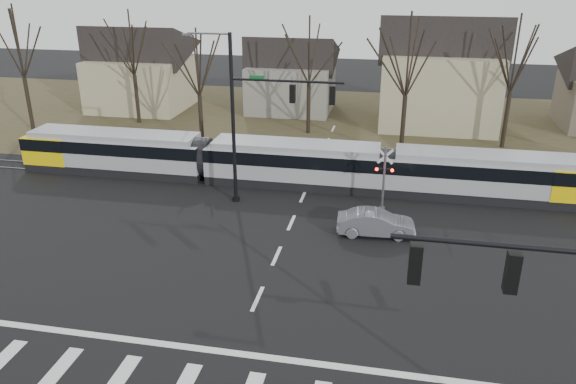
# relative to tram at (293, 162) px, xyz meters

# --- Properties ---
(ground) EXTENTS (140.00, 140.00, 0.00)m
(ground) POSITION_rel_tram_xyz_m (1.03, -16.00, -1.57)
(ground) COLOR black
(grass_verge) EXTENTS (140.00, 28.00, 0.01)m
(grass_verge) POSITION_rel_tram_xyz_m (1.03, 16.00, -1.57)
(grass_verge) COLOR #38331E
(grass_verge) RESTS_ON ground
(stop_line) EXTENTS (28.00, 0.35, 0.01)m
(stop_line) POSITION_rel_tram_xyz_m (1.03, -17.80, -1.57)
(stop_line) COLOR silver
(stop_line) RESTS_ON ground
(lane_dashes) EXTENTS (0.18, 30.00, 0.01)m
(lane_dashes) POSITION_rel_tram_xyz_m (1.03, -0.00, -1.57)
(lane_dashes) COLOR silver
(lane_dashes) RESTS_ON ground
(rail_pair) EXTENTS (90.00, 1.52, 0.06)m
(rail_pair) POSITION_rel_tram_xyz_m (1.03, -0.20, -1.54)
(rail_pair) COLOR #59595E
(rail_pair) RESTS_ON ground
(tram) EXTENTS (38.13, 2.83, 2.89)m
(tram) POSITION_rel_tram_xyz_m (0.00, 0.00, 0.00)
(tram) COLOR gray
(tram) RESTS_ON ground
(sedan) EXTENTS (2.07, 4.42, 1.39)m
(sedan) POSITION_rel_tram_xyz_m (5.82, -6.59, -0.88)
(sedan) COLOR slate
(sedan) RESTS_ON ground
(signal_pole_near_right) EXTENTS (6.72, 0.44, 8.00)m
(signal_pole_near_right) POSITION_rel_tram_xyz_m (11.15, -22.00, 3.59)
(signal_pole_near_right) COLOR black
(signal_pole_near_right) RESTS_ON ground
(signal_pole_far) EXTENTS (9.28, 0.44, 10.20)m
(signal_pole_far) POSITION_rel_tram_xyz_m (-1.37, -3.50, 4.12)
(signal_pole_far) COLOR black
(signal_pole_far) RESTS_ON ground
(rail_crossing_signal) EXTENTS (1.08, 0.36, 4.00)m
(rail_crossing_signal) POSITION_rel_tram_xyz_m (6.03, -3.21, 0.31)
(rail_crossing_signal) COLOR #59595B
(rail_crossing_signal) RESTS_ON ground
(tree_row) EXTENTS (59.20, 7.20, 10.00)m
(tree_row) POSITION_rel_tram_xyz_m (3.03, 10.00, 3.43)
(tree_row) COLOR black
(tree_row) RESTS_ON ground
(house_a) EXTENTS (9.72, 8.64, 8.60)m
(house_a) POSITION_rel_tram_xyz_m (-18.97, 18.00, 2.89)
(house_a) COLOR tan
(house_a) RESTS_ON ground
(house_b) EXTENTS (8.64, 7.56, 7.65)m
(house_b) POSITION_rel_tram_xyz_m (-3.97, 20.00, 2.39)
(house_b) COLOR slate
(house_b) RESTS_ON ground
(house_c) EXTENTS (10.80, 8.64, 10.10)m
(house_c) POSITION_rel_tram_xyz_m (10.03, 17.00, 3.66)
(house_c) COLOR tan
(house_c) RESTS_ON ground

